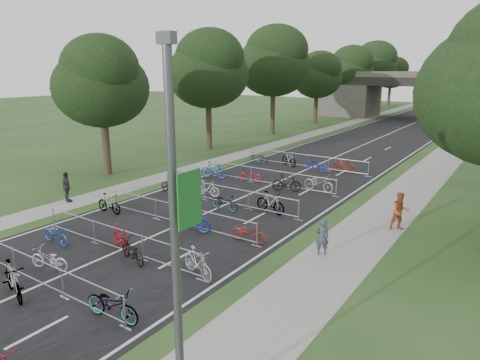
# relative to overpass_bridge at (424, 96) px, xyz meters

# --- Properties ---
(road) EXTENTS (11.00, 140.00, 0.01)m
(road) POSITION_rel_overpass_bridge_xyz_m (0.00, -15.00, -3.53)
(road) COLOR black
(road) RESTS_ON ground
(sidewalk_right) EXTENTS (3.00, 140.00, 0.01)m
(sidewalk_right) POSITION_rel_overpass_bridge_xyz_m (8.00, -15.00, -3.53)
(sidewalk_right) COLOR gray
(sidewalk_right) RESTS_ON ground
(sidewalk_left) EXTENTS (2.00, 140.00, 0.01)m
(sidewalk_left) POSITION_rel_overpass_bridge_xyz_m (-7.50, -15.00, -3.53)
(sidewalk_left) COLOR gray
(sidewalk_left) RESTS_ON ground
(lane_markings) EXTENTS (0.12, 140.00, 0.00)m
(lane_markings) POSITION_rel_overpass_bridge_xyz_m (0.00, -15.00, -3.53)
(lane_markings) COLOR silver
(lane_markings) RESTS_ON ground
(overpass_bridge) EXTENTS (31.00, 8.00, 7.05)m
(overpass_bridge) POSITION_rel_overpass_bridge_xyz_m (0.00, 0.00, 0.00)
(overpass_bridge) COLOR #474440
(overpass_bridge) RESTS_ON ground
(lamppost) EXTENTS (0.61, 0.65, 8.21)m
(lamppost) POSITION_rel_overpass_bridge_xyz_m (8.33, -63.00, 0.75)
(lamppost) COLOR #4C4C51
(lamppost) RESTS_ON ground
(tree_left_0) EXTENTS (6.72, 6.72, 10.25)m
(tree_left_0) POSITION_rel_overpass_bridge_xyz_m (-11.39, -49.07, 2.96)
(tree_left_0) COLOR #33261C
(tree_left_0) RESTS_ON ground
(tree_left_1) EXTENTS (7.56, 7.56, 11.53)m
(tree_left_1) POSITION_rel_overpass_bridge_xyz_m (-11.39, -37.07, 3.77)
(tree_left_1) COLOR #33261C
(tree_left_1) RESTS_ON ground
(tree_left_2) EXTENTS (8.40, 8.40, 12.81)m
(tree_left_2) POSITION_rel_overpass_bridge_xyz_m (-11.39, -25.07, 4.58)
(tree_left_2) COLOR #33261C
(tree_left_2) RESTS_ON ground
(tree_left_3) EXTENTS (6.72, 6.72, 10.25)m
(tree_left_3) POSITION_rel_overpass_bridge_xyz_m (-11.39, -13.07, 2.96)
(tree_left_3) COLOR #33261C
(tree_left_3) RESTS_ON ground
(tree_left_4) EXTENTS (7.56, 7.56, 11.53)m
(tree_left_4) POSITION_rel_overpass_bridge_xyz_m (-11.39, -1.07, 3.77)
(tree_left_4) COLOR #33261C
(tree_left_4) RESTS_ON ground
(tree_left_5) EXTENTS (8.40, 8.40, 12.81)m
(tree_left_5) POSITION_rel_overpass_bridge_xyz_m (-11.39, 10.93, 4.58)
(tree_left_5) COLOR #33261C
(tree_left_5) RESTS_ON ground
(tree_left_6) EXTENTS (6.72, 6.72, 10.25)m
(tree_left_6) POSITION_rel_overpass_bridge_xyz_m (-11.39, 22.93, 2.96)
(tree_left_6) COLOR #33261C
(tree_left_6) RESTS_ON ground
(barrier_row_1) EXTENTS (9.70, 0.08, 1.10)m
(barrier_row_1) POSITION_rel_overpass_bridge_xyz_m (0.00, -61.40, -2.99)
(barrier_row_1) COLOR #A8ABB1
(barrier_row_1) RESTS_ON ground
(barrier_row_2) EXTENTS (9.70, 0.08, 1.10)m
(barrier_row_2) POSITION_rel_overpass_bridge_xyz_m (0.00, -57.80, -2.99)
(barrier_row_2) COLOR #A8ABB1
(barrier_row_2) RESTS_ON ground
(barrier_row_3) EXTENTS (9.70, 0.08, 1.10)m
(barrier_row_3) POSITION_rel_overpass_bridge_xyz_m (0.00, -54.00, -2.99)
(barrier_row_3) COLOR #A8ABB1
(barrier_row_3) RESTS_ON ground
(barrier_row_4) EXTENTS (9.70, 0.08, 1.10)m
(barrier_row_4) POSITION_rel_overpass_bridge_xyz_m (0.00, -50.00, -2.99)
(barrier_row_4) COLOR #A8ABB1
(barrier_row_4) RESTS_ON ground
(barrier_row_5) EXTENTS (9.70, 0.08, 1.10)m
(barrier_row_5) POSITION_rel_overpass_bridge_xyz_m (0.00, -45.00, -2.99)
(barrier_row_5) COLOR #A8ABB1
(barrier_row_5) RESTS_ON ground
(barrier_row_6) EXTENTS (9.70, 0.08, 1.10)m
(barrier_row_6) POSITION_rel_overpass_bridge_xyz_m (0.00, -39.00, -2.99)
(barrier_row_6) COLOR #A8ABB1
(barrier_row_6) RESTS_ON ground
(bike_5) EXTENTS (1.81, 1.01, 0.90)m
(bike_5) POSITION_rel_overpass_bridge_xyz_m (-0.81, -60.44, -3.08)
(bike_5) COLOR #BAB9C2
(bike_5) RESTS_ON ground
(bike_6) EXTENTS (2.17, 1.15, 1.26)m
(bike_6) POSITION_rel_overpass_bridge_xyz_m (0.10, -62.31, -2.90)
(bike_6) COLOR #A8ABB1
(bike_6) RESTS_ON ground
(bike_7) EXTENTS (2.12, 0.95, 1.08)m
(bike_7) POSITION_rel_overpass_bridge_xyz_m (3.94, -61.31, -3.00)
(bike_7) COLOR #A8ABB1
(bike_7) RESTS_ON ground
(bike_8) EXTENTS (1.77, 0.66, 0.92)m
(bike_8) POSITION_rel_overpass_bridge_xyz_m (-2.89, -58.81, -3.07)
(bike_8) COLOR #1C489E
(bike_8) RESTS_ON ground
(bike_9) EXTENTS (1.96, 1.17, 1.14)m
(bike_9) POSITION_rel_overpass_bridge_xyz_m (0.08, -57.67, -2.96)
(bike_9) COLOR maroon
(bike_9) RESTS_ON ground
(bike_10) EXTENTS (1.90, 1.08, 0.95)m
(bike_10) POSITION_rel_overpass_bridge_xyz_m (1.30, -58.14, -3.06)
(bike_10) COLOR black
(bike_10) RESTS_ON ground
(bike_11) EXTENTS (1.94, 1.10, 1.13)m
(bike_11) POSITION_rel_overpass_bridge_xyz_m (4.30, -57.65, -2.97)
(bike_11) COLOR #929198
(bike_11) RESTS_ON ground
(bike_12) EXTENTS (1.77, 0.50, 1.07)m
(bike_12) POSITION_rel_overpass_bridge_xyz_m (-4.30, -54.74, -3.00)
(bike_12) COLOR #A8ABB1
(bike_12) RESTS_ON ground
(bike_13) EXTENTS (1.99, 1.47, 1.00)m
(bike_13) POSITION_rel_overpass_bridge_xyz_m (-0.15, -53.79, -3.03)
(bike_13) COLOR black
(bike_13) RESTS_ON ground
(bike_14) EXTENTS (2.08, 1.17, 1.21)m
(bike_14) POSITION_rel_overpass_bridge_xyz_m (1.16, -54.40, -2.93)
(bike_14) COLOR navy
(bike_14) RESTS_ON ground
(bike_15) EXTENTS (1.76, 0.77, 0.90)m
(bike_15) POSITION_rel_overpass_bridge_xyz_m (4.06, -53.79, -3.08)
(bike_15) COLOR maroon
(bike_15) RESTS_ON ground
(bike_16) EXTENTS (1.98, 1.02, 0.99)m
(bike_16) POSITION_rel_overpass_bridge_xyz_m (-4.11, -50.16, -3.04)
(bike_16) COLOR black
(bike_16) RESTS_ON ground
(bike_17) EXTENTS (1.70, 0.80, 0.99)m
(bike_17) POSITION_rel_overpass_bridge_xyz_m (-1.89, -49.34, -3.04)
(bike_17) COLOR #B3B5BC
(bike_17) RESTS_ON ground
(bike_18) EXTENTS (1.80, 0.70, 0.93)m
(bike_18) POSITION_rel_overpass_bridge_xyz_m (0.54, -50.87, -3.07)
(bike_18) COLOR #A8ABB1
(bike_18) RESTS_ON ground
(bike_19) EXTENTS (1.98, 0.86, 1.15)m
(bike_19) POSITION_rel_overpass_bridge_xyz_m (2.82, -49.80, -2.96)
(bike_19) COLOR #A8ABB1
(bike_19) RESTS_ON ground
(bike_20) EXTENTS (2.03, 1.01, 1.17)m
(bike_20) POSITION_rel_overpass_bridge_xyz_m (-4.30, -45.60, -2.95)
(bike_20) COLOR navy
(bike_20) RESTS_ON ground
(bike_21) EXTENTS (1.73, 0.72, 0.89)m
(bike_21) POSITION_rel_overpass_bridge_xyz_m (-1.66, -44.95, -3.09)
(bike_21) COLOR maroon
(bike_21) RESTS_ON ground
(bike_22) EXTENTS (1.90, 1.14, 1.10)m
(bike_22) POSITION_rel_overpass_bridge_xyz_m (1.57, -45.67, -2.98)
(bike_22) COLOR black
(bike_22) RESTS_ON ground
(bike_23) EXTENTS (2.14, 0.96, 1.09)m
(bike_23) POSITION_rel_overpass_bridge_xyz_m (3.21, -44.46, -2.99)
(bike_23) COLOR #95959C
(bike_23) RESTS_ON ground
(bike_24) EXTENTS (1.81, 0.70, 0.94)m
(bike_24) POSITION_rel_overpass_bridge_xyz_m (-4.30, -39.77, -3.06)
(bike_24) COLOR #A8ABB1
(bike_24) RESTS_ON ground
(bike_25) EXTENTS (1.88, 1.28, 1.11)m
(bike_25) POSITION_rel_overpass_bridge_xyz_m (-1.73, -39.15, -2.98)
(bike_25) COLOR #A8ABB1
(bike_25) RESTS_ON ground
(bike_26) EXTENTS (2.07, 1.14, 1.03)m
(bike_26) POSITION_rel_overpass_bridge_xyz_m (0.85, -39.69, -3.02)
(bike_26) COLOR #1C229F
(bike_26) RESTS_ON ground
(bike_27) EXTENTS (1.96, 0.75, 1.15)m
(bike_27) POSITION_rel_overpass_bridge_xyz_m (2.68, -38.77, -2.96)
(bike_27) COLOR maroon
(bike_27) RESTS_ON ground
(pedestrian_a) EXTENTS (0.68, 0.63, 1.55)m
(pedestrian_a) POSITION_rel_overpass_bridge_xyz_m (7.28, -53.17, -2.76)
(pedestrian_a) COLOR #313B4A
(pedestrian_a) RESTS_ON ground
(pedestrian_b) EXTENTS (1.14, 1.10, 1.85)m
(pedestrian_b) POSITION_rel_overpass_bridge_xyz_m (9.20, -48.44, -2.61)
(pedestrian_b) COLOR #9F4622
(pedestrian_b) RESTS_ON ground
(pedestrian_c) EXTENTS (1.14, 0.74, 1.80)m
(pedestrian_c) POSITION_rel_overpass_bridge_xyz_m (-7.89, -54.81, -2.63)
(pedestrian_c) COLOR #29292B
(pedestrian_c) RESTS_ON ground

